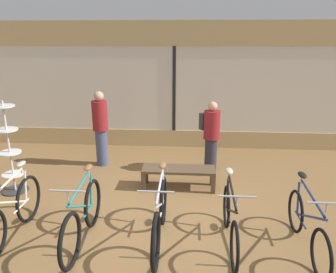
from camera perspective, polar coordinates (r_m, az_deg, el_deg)
ground_plane at (r=5.40m, az=-1.24°, el=-14.75°), size 24.00×24.00×0.00m
shop_back_wall at (r=8.40m, az=1.08°, el=8.93°), size 12.00×0.08×3.20m
bicycle_far_left at (r=5.34m, az=-25.59°, el=-12.00°), size 0.46×1.78×1.05m
bicycle_left at (r=4.91m, az=-14.63°, el=-13.52°), size 0.46×1.72×1.05m
bicycle_center at (r=4.77m, az=-1.41°, el=-13.78°), size 0.46×1.83×1.06m
bicycle_right at (r=4.81m, az=10.77°, el=-14.23°), size 0.46×1.66×1.01m
bicycle_far_right at (r=4.99m, az=23.03°, el=-14.26°), size 0.46×1.68×1.00m
accessory_rack at (r=6.74m, az=-25.76°, el=-3.04°), size 0.48×0.48×1.76m
display_bench at (r=6.35m, az=1.85°, el=-6.13°), size 1.40×0.44×0.42m
customer_near_rack at (r=6.98m, az=7.48°, el=0.27°), size 0.51×0.56×1.56m
customer_by_window at (r=7.45m, az=-11.67°, el=1.60°), size 0.45×0.45×1.70m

